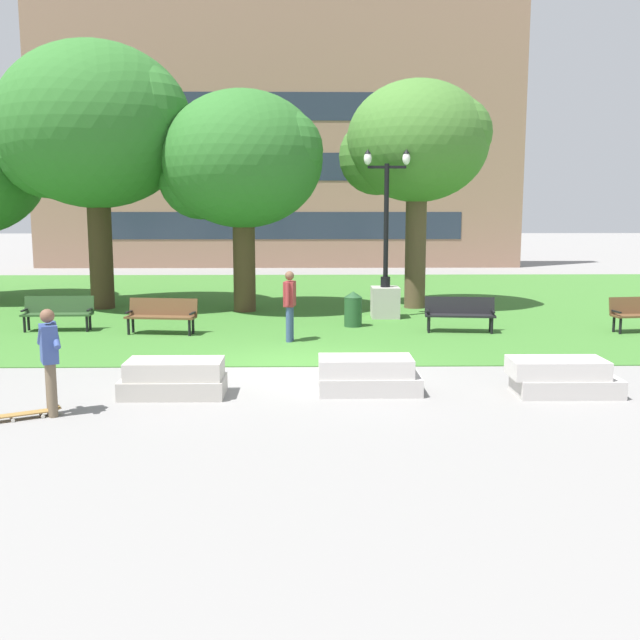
# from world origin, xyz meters

# --- Properties ---
(ground_plane) EXTENTS (140.00, 140.00, 0.00)m
(ground_plane) POSITION_xyz_m (0.00, 0.00, 0.00)
(ground_plane) COLOR gray
(grass_lawn) EXTENTS (40.00, 20.00, 0.02)m
(grass_lawn) POSITION_xyz_m (0.00, 10.00, 0.01)
(grass_lawn) COLOR #3D752D
(grass_lawn) RESTS_ON ground
(concrete_block_center) EXTENTS (1.80, 0.90, 0.64)m
(concrete_block_center) POSITION_xyz_m (-2.14, -2.29, 0.31)
(concrete_block_center) COLOR #B2ADA3
(concrete_block_center) RESTS_ON ground
(concrete_block_left) EXTENTS (1.80, 0.90, 0.64)m
(concrete_block_left) POSITION_xyz_m (1.27, -2.10, 0.31)
(concrete_block_left) COLOR #BCB7B2
(concrete_block_left) RESTS_ON ground
(concrete_block_right) EXTENTS (1.91, 0.90, 0.64)m
(concrete_block_right) POSITION_xyz_m (4.67, -2.31, 0.31)
(concrete_block_right) COLOR #BCB7B2
(concrete_block_right) RESTS_ON ground
(person_skateboarder) EXTENTS (0.53, 0.52, 1.71)m
(person_skateboarder) POSITION_xyz_m (-3.86, -3.48, 0.97)
(person_skateboarder) COLOR brown
(person_skateboarder) RESTS_ON ground
(skateboard) EXTENTS (0.99, 0.67, 0.14)m
(skateboard) POSITION_xyz_m (-4.20, -3.65, 0.09)
(skateboard) COLOR olive
(skateboard) RESTS_ON ground
(park_bench_near_left) EXTENTS (1.82, 0.60, 0.90)m
(park_bench_near_left) POSITION_xyz_m (-6.36, 4.50, 0.54)
(park_bench_near_left) COLOR #284723
(park_bench_near_left) RESTS_ON grass_lawn
(park_bench_near_right) EXTENTS (1.85, 0.77, 0.90)m
(park_bench_near_right) POSITION_xyz_m (-3.54, 3.97, 0.54)
(park_bench_near_right) COLOR brown
(park_bench_near_right) RESTS_ON grass_lawn
(park_bench_far_right) EXTENTS (1.85, 0.74, 0.90)m
(park_bench_far_right) POSITION_xyz_m (4.17, 4.13, 0.54)
(park_bench_far_right) COLOR black
(park_bench_far_right) RESTS_ON grass_lawn
(lamp_post_left) EXTENTS (1.32, 0.80, 4.84)m
(lamp_post_left) POSITION_xyz_m (2.48, 6.62, 1.01)
(lamp_post_left) COLOR #ADA89E
(lamp_post_left) RESTS_ON grass_lawn
(tree_far_left) EXTENTS (6.26, 5.96, 8.23)m
(tree_far_left) POSITION_xyz_m (-6.41, 8.77, 5.63)
(tree_far_left) COLOR #42301E
(tree_far_left) RESTS_ON grass_lawn
(tree_far_right) EXTENTS (4.65, 4.43, 7.11)m
(tree_far_right) POSITION_xyz_m (3.59, 8.74, 5.16)
(tree_far_right) COLOR brown
(tree_far_right) RESTS_ON grass_lawn
(tree_near_left) EXTENTS (5.10, 4.85, 6.70)m
(tree_near_left) POSITION_xyz_m (-1.81, 8.05, 4.58)
(tree_near_left) COLOR #4C3823
(tree_near_left) RESTS_ON grass_lawn
(trash_bin) EXTENTS (0.49, 0.49, 0.96)m
(trash_bin) POSITION_xyz_m (1.44, 5.02, 0.50)
(trash_bin) COLOR #234C28
(trash_bin) RESTS_ON grass_lawn
(person_bystander_near_lawn) EXTENTS (0.31, 0.63, 1.71)m
(person_bystander_near_lawn) POSITION_xyz_m (-0.23, 2.83, 0.98)
(person_bystander_near_lawn) COLOR #384C7A
(person_bystander_near_lawn) RESTS_ON grass_lawn
(building_facade_distant) EXTENTS (25.44, 1.03, 13.90)m
(building_facade_distant) POSITION_xyz_m (-1.32, 24.50, 6.94)
(building_facade_distant) COLOR #8E6B56
(building_facade_distant) RESTS_ON ground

